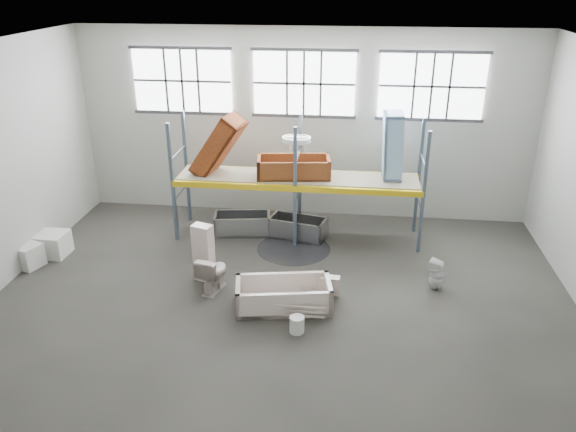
# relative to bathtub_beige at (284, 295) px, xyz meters

# --- Properties ---
(floor) EXTENTS (12.00, 10.00, 0.10)m
(floor) POSITION_rel_bathtub_beige_xyz_m (-0.08, -0.11, -0.33)
(floor) COLOR #49453E
(floor) RESTS_ON ground
(ceiling) EXTENTS (12.00, 10.00, 0.10)m
(ceiling) POSITION_rel_bathtub_beige_xyz_m (-0.08, -0.11, 4.77)
(ceiling) COLOR silver
(ceiling) RESTS_ON ground
(wall_back) EXTENTS (12.00, 0.10, 5.00)m
(wall_back) POSITION_rel_bathtub_beige_xyz_m (-0.08, 4.94, 2.22)
(wall_back) COLOR #AFAEA2
(wall_back) RESTS_ON ground
(wall_front) EXTENTS (12.00, 0.10, 5.00)m
(wall_front) POSITION_rel_bathtub_beige_xyz_m (-0.08, -5.16, 2.22)
(wall_front) COLOR #9C9B90
(wall_front) RESTS_ON ground
(window_left) EXTENTS (2.60, 0.04, 1.60)m
(window_left) POSITION_rel_bathtub_beige_xyz_m (-3.28, 4.83, 3.32)
(window_left) COLOR white
(window_left) RESTS_ON wall_back
(window_mid) EXTENTS (2.60, 0.04, 1.60)m
(window_mid) POSITION_rel_bathtub_beige_xyz_m (-0.08, 4.83, 3.32)
(window_mid) COLOR white
(window_mid) RESTS_ON wall_back
(window_right) EXTENTS (2.60, 0.04, 1.60)m
(window_right) POSITION_rel_bathtub_beige_xyz_m (3.12, 4.83, 3.32)
(window_right) COLOR white
(window_right) RESTS_ON wall_back
(rack_upright_la) EXTENTS (0.08, 0.08, 3.00)m
(rack_upright_la) POSITION_rel_bathtub_beige_xyz_m (-3.08, 2.79, 1.22)
(rack_upright_la) COLOR slate
(rack_upright_la) RESTS_ON floor
(rack_upright_lb) EXTENTS (0.08, 0.08, 3.00)m
(rack_upright_lb) POSITION_rel_bathtub_beige_xyz_m (-3.08, 3.99, 1.22)
(rack_upright_lb) COLOR slate
(rack_upright_lb) RESTS_ON floor
(rack_upright_ma) EXTENTS (0.08, 0.08, 3.00)m
(rack_upright_ma) POSITION_rel_bathtub_beige_xyz_m (-0.08, 2.79, 1.22)
(rack_upright_ma) COLOR slate
(rack_upright_ma) RESTS_ON floor
(rack_upright_mb) EXTENTS (0.08, 0.08, 3.00)m
(rack_upright_mb) POSITION_rel_bathtub_beige_xyz_m (-0.08, 3.99, 1.22)
(rack_upright_mb) COLOR slate
(rack_upright_mb) RESTS_ON floor
(rack_upright_ra) EXTENTS (0.08, 0.08, 3.00)m
(rack_upright_ra) POSITION_rel_bathtub_beige_xyz_m (2.92, 2.79, 1.22)
(rack_upright_ra) COLOR slate
(rack_upright_ra) RESTS_ON floor
(rack_upright_rb) EXTENTS (0.08, 0.08, 3.00)m
(rack_upright_rb) POSITION_rel_bathtub_beige_xyz_m (2.92, 3.99, 1.22)
(rack_upright_rb) COLOR slate
(rack_upright_rb) RESTS_ON floor
(rack_beam_front) EXTENTS (6.00, 0.10, 0.14)m
(rack_beam_front) POSITION_rel_bathtub_beige_xyz_m (-0.08, 2.79, 1.22)
(rack_beam_front) COLOR yellow
(rack_beam_front) RESTS_ON floor
(rack_beam_back) EXTENTS (6.00, 0.10, 0.14)m
(rack_beam_back) POSITION_rel_bathtub_beige_xyz_m (-0.08, 3.99, 1.22)
(rack_beam_back) COLOR yellow
(rack_beam_back) RESTS_ON floor
(shelf_deck) EXTENTS (5.90, 1.10, 0.03)m
(shelf_deck) POSITION_rel_bathtub_beige_xyz_m (-0.08, 3.39, 1.30)
(shelf_deck) COLOR gray
(shelf_deck) RESTS_ON floor
(wet_patch) EXTENTS (1.80, 1.80, 0.00)m
(wet_patch) POSITION_rel_bathtub_beige_xyz_m (-0.08, 2.59, -0.28)
(wet_patch) COLOR black
(wet_patch) RESTS_ON floor
(bathtub_beige) EXTENTS (2.03, 1.22, 0.56)m
(bathtub_beige) POSITION_rel_bathtub_beige_xyz_m (0.00, 0.00, 0.00)
(bathtub_beige) COLOR beige
(bathtub_beige) RESTS_ON floor
(cistern_spare) EXTENTS (0.42, 0.22, 0.39)m
(cistern_spare) POSITION_rel_bathtub_beige_xyz_m (0.90, 0.50, 0.00)
(cistern_spare) COLOR beige
(cistern_spare) RESTS_ON bathtub_beige
(sink_in_tub) EXTENTS (0.50, 0.50, 0.14)m
(sink_in_tub) POSITION_rel_bathtub_beige_xyz_m (0.41, 0.56, -0.12)
(sink_in_tub) COLOR beige
(sink_in_tub) RESTS_ON bathtub_beige
(toilet_beige) EXTENTS (0.65, 0.90, 0.83)m
(toilet_beige) POSITION_rel_bathtub_beige_xyz_m (-1.56, 0.48, 0.14)
(toilet_beige) COLOR beige
(toilet_beige) RESTS_ON floor
(cistern_tall) EXTENTS (0.48, 0.39, 1.30)m
(cistern_tall) POSITION_rel_bathtub_beige_xyz_m (-1.86, 0.91, 0.37)
(cistern_tall) COLOR beige
(cistern_tall) RESTS_ON floor
(toilet_white) EXTENTS (0.41, 0.40, 0.69)m
(toilet_white) POSITION_rel_bathtub_beige_xyz_m (3.14, 1.09, 0.06)
(toilet_white) COLOR white
(toilet_white) RESTS_ON floor
(steel_tub_left) EXTENTS (1.50, 0.87, 0.52)m
(steel_tub_left) POSITION_rel_bathtub_beige_xyz_m (-1.50, 3.34, -0.02)
(steel_tub_left) COLOR #A8ACAF
(steel_tub_left) RESTS_ON floor
(steel_tub_right) EXTENTS (1.52, 0.96, 0.51)m
(steel_tub_right) POSITION_rel_bathtub_beige_xyz_m (-0.05, 3.28, -0.02)
(steel_tub_right) COLOR #96989D
(steel_tub_right) RESTS_ON floor
(rust_tub_flat) EXTENTS (1.87, 1.05, 0.50)m
(rust_tub_flat) POSITION_rel_bathtub_beige_xyz_m (-0.18, 3.40, 1.54)
(rust_tub_flat) COLOR brown
(rust_tub_flat) RESTS_ON shelf_deck
(rust_tub_tilted) EXTENTS (1.48, 1.03, 1.65)m
(rust_tub_tilted) POSITION_rel_bathtub_beige_xyz_m (-2.04, 3.39, 2.02)
(rust_tub_tilted) COLOR brown
(rust_tub_tilted) RESTS_ON shelf_deck
(sink_on_shelf) EXTENTS (0.68, 0.53, 0.60)m
(sink_on_shelf) POSITION_rel_bathtub_beige_xyz_m (-0.09, 3.19, 1.82)
(sink_on_shelf) COLOR white
(sink_on_shelf) RESTS_ON rust_tub_flat
(blue_tub_upright) EXTENTS (0.52, 0.76, 1.60)m
(blue_tub_upright) POSITION_rel_bathtub_beige_xyz_m (2.19, 3.60, 2.12)
(blue_tub_upright) COLOR #81AACD
(blue_tub_upright) RESTS_ON shelf_deck
(bucket) EXTENTS (0.30, 0.30, 0.33)m
(bucket) POSITION_rel_bathtub_beige_xyz_m (0.36, -0.82, -0.12)
(bucket) COLOR silver
(bucket) RESTS_ON floor
(carton_near) EXTENTS (0.76, 0.71, 0.53)m
(carton_near) POSITION_rel_bathtub_beige_xyz_m (-6.06, 1.02, -0.01)
(carton_near) COLOR silver
(carton_near) RESTS_ON floor
(carton_far) EXTENTS (0.67, 0.67, 0.55)m
(carton_far) POSITION_rel_bathtub_beige_xyz_m (-5.74, 1.61, -0.00)
(carton_far) COLOR silver
(carton_far) RESTS_ON floor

